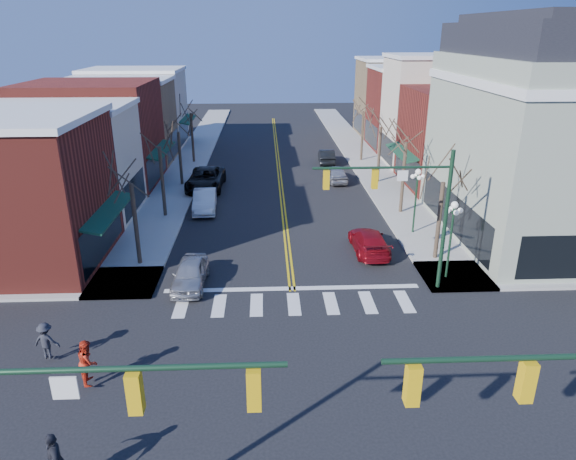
{
  "coord_description": "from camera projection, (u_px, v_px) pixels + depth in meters",
  "views": [
    {
      "loc": [
        -1.25,
        -15.53,
        12.3
      ],
      "look_at": [
        -0.17,
        8.88,
        2.8
      ],
      "focal_mm": 32.0,
      "sensor_mm": 36.0,
      "label": 1
    }
  ],
  "objects": [
    {
      "name": "ground",
      "position": [
        303.0,
        387.0,
        18.97
      ],
      "size": [
        160.0,
        160.0,
        0.0
      ],
      "primitive_type": "plane",
      "color": "black",
      "rests_on": "ground"
    },
    {
      "name": "sidewalk_left",
      "position": [
        163.0,
        211.0,
        37.2
      ],
      "size": [
        3.5,
        70.0,
        0.15
      ],
      "primitive_type": "cube",
      "color": "#9E9B93",
      "rests_on": "ground"
    },
    {
      "name": "sidewalk_right",
      "position": [
        402.0,
        208.0,
        37.93
      ],
      "size": [
        3.5,
        70.0,
        0.15
      ],
      "primitive_type": "cube",
      "color": "#9E9B93",
      "rests_on": "ground"
    },
    {
      "name": "bldg_left_brick_a",
      "position": [
        4.0,
        195.0,
        27.82
      ],
      "size": [
        10.0,
        8.5,
        8.0
      ],
      "primitive_type": "cube",
      "color": "maroon",
      "rests_on": "ground"
    },
    {
      "name": "bldg_left_stucco_a",
      "position": [
        58.0,
        165.0,
        35.13
      ],
      "size": [
        10.0,
        7.0,
        7.5
      ],
      "primitive_type": "cube",
      "color": "beige",
      "rests_on": "ground"
    },
    {
      "name": "bldg_left_brick_b",
      "position": [
        93.0,
        135.0,
        42.39
      ],
      "size": [
        10.0,
        9.0,
        8.5
      ],
      "primitive_type": "cube",
      "color": "maroon",
      "rests_on": "ground"
    },
    {
      "name": "bldg_left_tan",
      "position": [
        120.0,
        123.0,
        50.2
      ],
      "size": [
        10.0,
        7.5,
        7.8
      ],
      "primitive_type": "cube",
      "color": "#947851",
      "rests_on": "ground"
    },
    {
      "name": "bldg_left_stucco_b",
      "position": [
        137.0,
        109.0,
        57.35
      ],
      "size": [
        10.0,
        8.0,
        8.2
      ],
      "primitive_type": "cube",
      "color": "beige",
      "rests_on": "ground"
    },
    {
      "name": "bldg_right_brick_a",
      "position": [
        469.0,
        139.0,
        42.14
      ],
      "size": [
        10.0,
        8.5,
        8.0
      ],
      "primitive_type": "cube",
      "color": "maroon",
      "rests_on": "ground"
    },
    {
      "name": "bldg_right_stucco",
      "position": [
        440.0,
        113.0,
        49.0
      ],
      "size": [
        10.0,
        7.0,
        10.0
      ],
      "primitive_type": "cube",
      "color": "beige",
      "rests_on": "ground"
    },
    {
      "name": "bldg_right_brick_b",
      "position": [
        417.0,
        110.0,
        56.25
      ],
      "size": [
        10.0,
        8.0,
        8.5
      ],
      "primitive_type": "cube",
      "color": "maroon",
      "rests_on": "ground"
    },
    {
      "name": "bldg_right_tan",
      "position": [
        400.0,
        98.0,
        63.61
      ],
      "size": [
        10.0,
        8.0,
        9.0
      ],
      "primitive_type": "cube",
      "color": "#947851",
      "rests_on": "ground"
    },
    {
      "name": "victorian_corner",
      "position": [
        561.0,
        132.0,
        30.75
      ],
      "size": [
        12.25,
        14.25,
        13.3
      ],
      "color": "gray",
      "rests_on": "ground"
    },
    {
      "name": "traffic_mast_near_left",
      "position": [
        53.0,
        442.0,
        10.15
      ],
      "size": [
        6.6,
        0.28,
        7.2
      ],
      "color": "#14331E",
      "rests_on": "ground"
    },
    {
      "name": "traffic_mast_far_right",
      "position": [
        409.0,
        202.0,
        24.39
      ],
      "size": [
        6.6,
        0.28,
        7.2
      ],
      "color": "#14331E",
      "rests_on": "ground"
    },
    {
      "name": "lamppost_corner",
      "position": [
        452.0,
        227.0,
        26.15
      ],
      "size": [
        0.36,
        0.36,
        4.33
      ],
      "color": "#14331E",
      "rests_on": "ground"
    },
    {
      "name": "lamppost_midblock",
      "position": [
        417.0,
        190.0,
        32.21
      ],
      "size": [
        0.36,
        0.36,
        4.33
      ],
      "color": "#14331E",
      "rests_on": "ground"
    },
    {
      "name": "tree_left_a",
      "position": [
        136.0,
        226.0,
        28.0
      ],
      "size": [
        0.24,
        0.24,
        4.76
      ],
      "primitive_type": "cylinder",
      "color": "#382B21",
      "rests_on": "ground"
    },
    {
      "name": "tree_left_b",
      "position": [
        163.0,
        183.0,
        35.4
      ],
      "size": [
        0.24,
        0.24,
        5.04
      ],
      "primitive_type": "cylinder",
      "color": "#382B21",
      "rests_on": "ground"
    },
    {
      "name": "tree_left_c",
      "position": [
        180.0,
        159.0,
        42.94
      ],
      "size": [
        0.24,
        0.24,
        4.55
      ],
      "primitive_type": "cylinder",
      "color": "#382B21",
      "rests_on": "ground"
    },
    {
      "name": "tree_left_d",
      "position": [
        192.0,
        138.0,
        50.32
      ],
      "size": [
        0.24,
        0.24,
        4.9
      ],
      "primitive_type": "cylinder",
      "color": "#382B21",
      "rests_on": "ground"
    },
    {
      "name": "tree_right_a",
      "position": [
        439.0,
        222.0,
        28.73
      ],
      "size": [
        0.24,
        0.24,
        4.62
      ],
      "primitive_type": "cylinder",
      "color": "#382B21",
      "rests_on": "ground"
    },
    {
      "name": "tree_right_b",
      "position": [
        403.0,
        179.0,
        36.07
      ],
      "size": [
        0.24,
        0.24,
        5.18
      ],
      "primitive_type": "cylinder",
      "color": "#382B21",
      "rests_on": "ground"
    },
    {
      "name": "tree_right_c",
      "position": [
        379.0,
        156.0,
        43.59
      ],
      "size": [
        0.24,
        0.24,
        4.83
      ],
      "primitive_type": "cylinder",
      "color": "#382B21",
      "rests_on": "ground"
    },
    {
      "name": "tree_right_d",
      "position": [
        362.0,
        137.0,
        51.01
      ],
      "size": [
        0.24,
        0.24,
        4.97
      ],
      "primitive_type": "cylinder",
      "color": "#382B21",
      "rests_on": "ground"
    },
    {
      "name": "car_left_near",
      "position": [
        190.0,
        274.0,
        26.29
      ],
      "size": [
        1.73,
        4.08,
        1.38
      ],
      "primitive_type": "imported",
      "rotation": [
        0.0,
        0.0,
        -0.03
      ],
      "color": "#A6A7AB",
      "rests_on": "ground"
    },
    {
      "name": "car_left_mid",
      "position": [
        205.0,
        201.0,
        37.35
      ],
      "size": [
        1.84,
        4.61,
        1.49
      ],
      "primitive_type": "imported",
      "rotation": [
        0.0,
        0.0,
        0.06
      ],
      "color": "silver",
      "rests_on": "ground"
    },
    {
      "name": "car_left_far",
      "position": [
        206.0,
        179.0,
        42.45
      ],
      "size": [
        3.03,
        6.21,
        1.7
      ],
      "primitive_type": "imported",
      "rotation": [
        0.0,
        0.0,
        -0.03
      ],
      "color": "black",
      "rests_on": "ground"
    },
    {
      "name": "car_right_near",
      "position": [
        369.0,
        241.0,
        30.35
      ],
      "size": [
        1.98,
        4.7,
        1.35
      ],
      "primitive_type": "imported",
      "rotation": [
        0.0,
        0.0,
        3.16
      ],
      "color": "maroon",
      "rests_on": "ground"
    },
    {
      "name": "car_right_mid",
      "position": [
        335.0,
        174.0,
        44.64
      ],
      "size": [
        1.94,
        4.28,
        1.43
      ],
      "primitive_type": "imported",
      "rotation": [
        0.0,
        0.0,
        3.2
      ],
      "color": "#A4A4A9",
      "rests_on": "ground"
    },
    {
      "name": "car_right_far",
      "position": [
        327.0,
        156.0,
        50.88
      ],
      "size": [
        1.62,
        4.24,
        1.38
      ],
      "primitive_type": "imported",
      "rotation": [
        0.0,
        0.0,
        3.1
      ],
      "color": "black",
      "rests_on": "ground"
    },
    {
      "name": "pedestrian_red_b",
      "position": [
        88.0,
        361.0,
        18.74
      ],
      "size": [
        0.84,
        0.98,
        1.76
      ],
      "primitive_type": "imported",
      "rotation": [
        0.0,
        0.0,
        1.79
      ],
      "color": "red",
      "rests_on": "sidewalk_left"
    },
    {
      "name": "pedestrian_dark_a",
      "position": [
        55.0,
        460.0,
        14.38
      ],
      "size": [
        0.91,
        1.15,
        1.83
      ],
      "primitive_type": "imported",
      "rotation": [
        0.0,
        0.0,
        -1.06
      ],
      "color": "#22222A",
      "rests_on": "sidewalk_left"
    },
    {
      "name": "pedestrian_dark_b",
      "position": [
        46.0,
        341.0,
        20.16
      ],
      "size": [
        1.06,
        0.69,
        1.55
      ],
      "primitive_type": "imported",
      "rotation": [
        0.0,
        0.0,
        3.02
      ],
      "color": "black",
      "rests_on": "sidewalk_left"
    }
  ]
}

